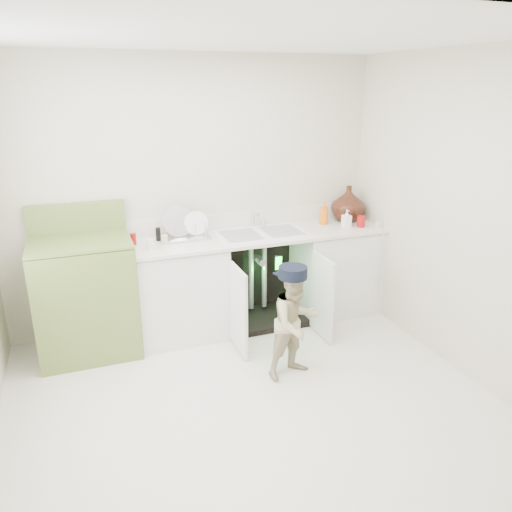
{
  "coord_description": "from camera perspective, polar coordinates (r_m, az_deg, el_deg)",
  "views": [
    {
      "loc": [
        -1.07,
        -2.99,
        2.23
      ],
      "look_at": [
        0.31,
        0.7,
        0.87
      ],
      "focal_mm": 35.0,
      "sensor_mm": 36.0,
      "label": 1
    }
  ],
  "objects": [
    {
      "name": "counter_run",
      "position": [
        4.85,
        1.0,
        -2.11
      ],
      "size": [
        2.44,
        1.02,
        1.26
      ],
      "color": "white",
      "rests_on": "ground"
    },
    {
      "name": "room_shell",
      "position": [
        3.33,
        -0.75,
        1.89
      ],
      "size": [
        6.0,
        5.5,
        1.26
      ],
      "color": "beige",
      "rests_on": "ground"
    },
    {
      "name": "repair_worker",
      "position": [
        3.96,
        4.52,
        -7.44
      ],
      "size": [
        0.51,
        0.88,
        0.93
      ],
      "rotation": [
        0.0,
        0.0,
        0.24
      ],
      "color": "tan",
      "rests_on": "ground"
    },
    {
      "name": "ground",
      "position": [
        3.88,
        -0.66,
        -16.02
      ],
      "size": [
        3.5,
        3.5,
        0.0
      ],
      "primitive_type": "plane",
      "color": "beige",
      "rests_on": "ground"
    },
    {
      "name": "avocado_stove",
      "position": [
        4.51,
        -18.88,
        -4.29
      ],
      "size": [
        0.82,
        0.65,
        1.27
      ],
      "color": "olive",
      "rests_on": "ground"
    }
  ]
}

